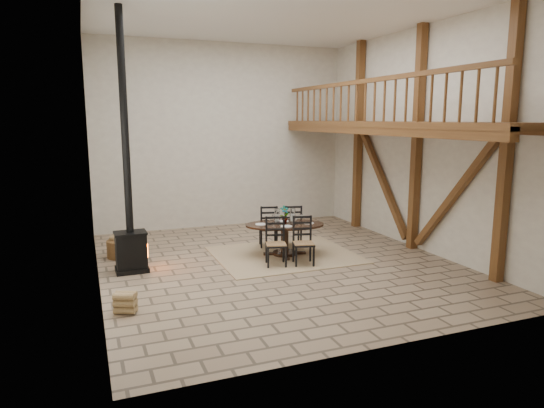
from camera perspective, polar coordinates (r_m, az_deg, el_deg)
name	(u,v)px	position (r m, az deg, el deg)	size (l,w,h in m)	color
ground	(277,263)	(10.16, 0.62, -6.98)	(8.00, 8.00, 0.00)	gray
room_shell	(331,116)	(10.22, 6.95, 10.19)	(7.02, 8.02, 5.01)	silver
rug	(285,255)	(10.74, 1.50, -6.00)	(3.00, 2.50, 0.02)	tan
dining_table	(285,237)	(10.63, 1.50, -3.91)	(1.93, 2.10, 1.10)	black
wood_stove	(129,215)	(9.75, -16.44, -1.25)	(0.63, 0.49, 5.00)	black
log_basket	(121,248)	(11.05, -17.39, -4.94)	(0.57, 0.57, 0.48)	brown
log_stack	(125,303)	(7.96, -16.86, -11.05)	(0.39, 0.34, 0.34)	tan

